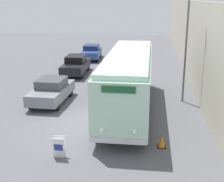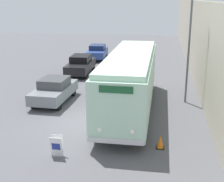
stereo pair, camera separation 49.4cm
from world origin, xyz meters
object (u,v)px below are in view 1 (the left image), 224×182
(streetlamp, at_px, (187,27))
(parked_car_near, at_px, (52,91))
(parked_car_mid, at_px, (76,65))
(parked_car_far, at_px, (91,52))
(sign_board, at_px, (59,147))
(vintage_bus, at_px, (129,78))
(traffic_cone, at_px, (162,141))

(streetlamp, relative_size, parked_car_near, 1.71)
(parked_car_mid, xyz_separation_m, parked_car_far, (0.03, 6.71, -0.02))
(sign_board, relative_size, parked_car_mid, 0.19)
(parked_car_far, bearing_deg, parked_car_near, -92.75)
(parked_car_far, bearing_deg, sign_board, -86.42)
(parked_car_near, relative_size, parked_car_mid, 0.89)
(parked_car_near, bearing_deg, vintage_bus, -7.28)
(parked_car_near, xyz_separation_m, parked_car_far, (-0.25, 14.20, 0.03))
(streetlamp, relative_size, traffic_cone, 12.21)
(parked_car_mid, height_order, parked_car_far, parked_car_mid)
(streetlamp, bearing_deg, parked_car_near, -171.69)
(parked_car_mid, bearing_deg, parked_car_far, 87.91)
(vintage_bus, distance_m, parked_car_far, 15.81)
(vintage_bus, relative_size, traffic_cone, 18.82)
(vintage_bus, height_order, streetlamp, streetlamp)
(parked_car_near, xyz_separation_m, traffic_cone, (6.58, -5.31, -0.46))
(traffic_cone, bearing_deg, sign_board, -161.68)
(vintage_bus, distance_m, sign_board, 6.54)
(vintage_bus, bearing_deg, sign_board, -111.59)
(parked_car_mid, bearing_deg, sign_board, -80.93)
(sign_board, relative_size, parked_car_near, 0.21)
(parked_car_far, bearing_deg, streetlamp, -61.34)
(parked_car_near, height_order, parked_car_far, parked_car_far)
(sign_board, height_order, streetlamp, streetlamp)
(parked_car_mid, distance_m, parked_car_far, 6.71)
(vintage_bus, distance_m, parked_car_near, 4.97)
(sign_board, distance_m, parked_car_near, 7.12)
(vintage_bus, bearing_deg, traffic_cone, -68.48)
(parked_car_near, bearing_deg, traffic_cone, -37.26)
(streetlamp, xyz_separation_m, parked_car_far, (-8.27, 13.03, -3.78))
(vintage_bus, height_order, sign_board, vintage_bus)
(parked_car_near, relative_size, parked_car_far, 0.94)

